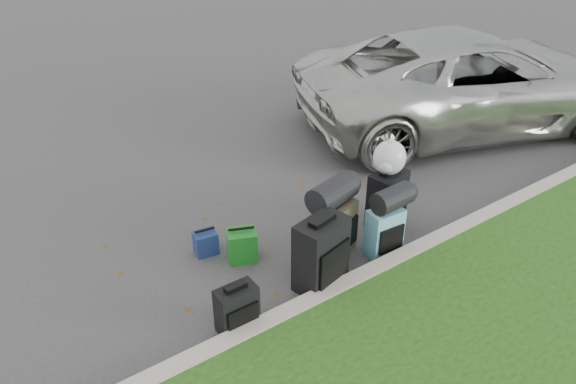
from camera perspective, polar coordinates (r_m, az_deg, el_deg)
ground at (r=6.51m, az=1.74°, el=-4.64°), size 120.00×120.00×0.00m
curb at (r=5.86m, az=7.66°, el=-8.66°), size 120.00×0.18×0.15m
suv at (r=9.45m, az=18.09°, el=10.75°), size 5.98×4.19×1.52m
suitcase_small_black at (r=5.25m, az=-5.21°, el=-11.77°), size 0.38×0.21×0.47m
suitcase_large_black_left at (r=5.62m, az=3.36°, el=-6.33°), size 0.59×0.43×0.77m
suitcase_olive at (r=6.14m, az=4.91°, el=-3.68°), size 0.51×0.41×0.61m
suitcase_teal at (r=6.21m, az=9.74°, el=-4.00°), size 0.40×0.26×0.55m
suitcase_large_black_right at (r=6.66m, az=10.01°, el=-0.68°), size 0.50×0.35×0.69m
tote_green at (r=6.11m, az=-4.69°, el=-5.39°), size 0.38×0.35×0.35m
tote_navy at (r=6.26m, az=-8.36°, el=-5.13°), size 0.27×0.23×0.26m
duffel_left at (r=5.88m, az=4.54°, el=-0.13°), size 0.61×0.42×0.30m
duffel_right at (r=6.04m, az=10.59°, el=-0.63°), size 0.47×0.28×0.25m
trash_bag at (r=6.41m, az=10.28°, el=3.45°), size 0.38×0.38×0.38m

